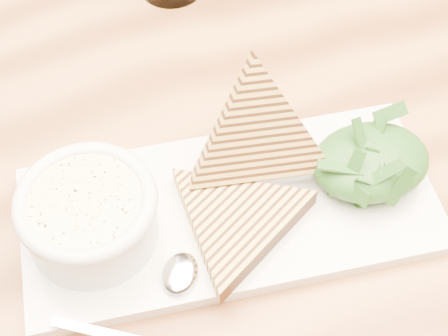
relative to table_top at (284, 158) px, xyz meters
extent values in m
plane|color=slate|center=(-0.20, 0.21, -0.72)|extent=(6.00, 6.00, 0.00)
cube|color=#A76C39|center=(0.00, 0.00, 0.00)|extent=(1.26, 0.89, 0.04)
cube|color=silver|center=(-0.08, -0.06, 0.03)|extent=(0.40, 0.20, 0.02)
cylinder|color=silver|center=(-0.21, -0.06, 0.06)|extent=(0.12, 0.12, 0.05)
cylinder|color=beige|center=(-0.21, -0.06, 0.09)|extent=(0.10, 0.10, 0.01)
torus|color=silver|center=(-0.21, -0.06, 0.09)|extent=(0.13, 0.13, 0.01)
ellipsoid|color=#193F14|center=(0.06, -0.07, 0.06)|extent=(0.11, 0.09, 0.04)
ellipsoid|color=silver|center=(-0.14, -0.12, 0.04)|extent=(0.05, 0.05, 0.01)
cube|color=silver|center=(-0.21, -0.16, 0.04)|extent=(0.10, 0.06, 0.00)
camera|label=1|loc=(-0.18, -0.40, 0.58)|focal=55.00mm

